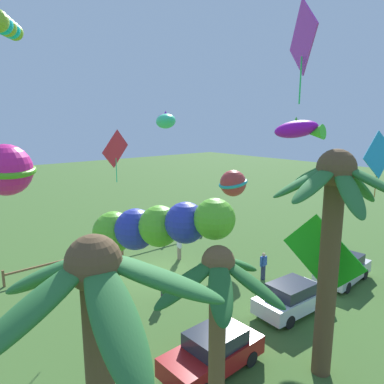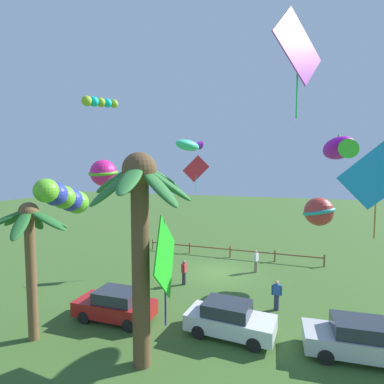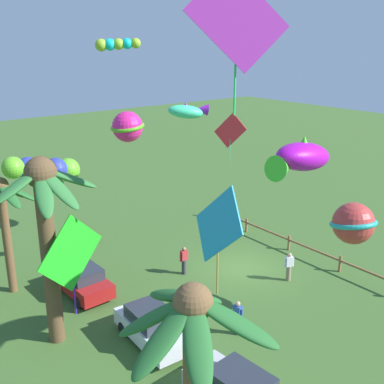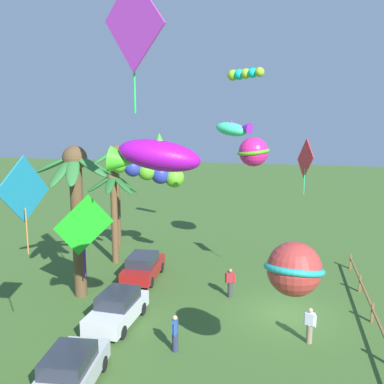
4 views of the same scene
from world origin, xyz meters
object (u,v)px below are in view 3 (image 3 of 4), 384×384
(spectator_1, at_px, (237,317))
(kite_ball_9, at_px, (127,127))
(spectator_0, at_px, (184,260))
(kite_tube_2, at_px, (46,169))
(kite_fish_7, at_px, (188,111))
(palm_tree_2, at_px, (45,213))
(kite_diamond_4, at_px, (230,131))
(parked_car_1, at_px, (81,280))
(kite_tube_5, at_px, (116,44))
(kite_diamond_3, at_px, (237,21))
(spectator_2, at_px, (289,266))
(kite_fish_6, at_px, (300,158))
(palm_tree_1, at_px, (193,353))
(kite_ball_8, at_px, (353,223))
(kite_diamond_1, at_px, (218,226))
(parked_car_0, at_px, (152,326))
(palm_tree_0, at_px, (3,208))
(kite_diamond_0, at_px, (71,254))

(spectator_1, bearing_deg, kite_ball_9, -10.23)
(spectator_0, bearing_deg, kite_tube_2, 52.87)
(kite_fish_7, bearing_deg, kite_tube_2, 51.12)
(palm_tree_2, distance_m, kite_diamond_4, 11.72)
(parked_car_1, distance_m, kite_tube_5, 13.23)
(kite_diamond_3, relative_size, kite_tube_5, 2.09)
(spectator_2, relative_size, kite_fish_6, 0.49)
(palm_tree_2, bearing_deg, spectator_1, -125.56)
(spectator_1, xyz_separation_m, kite_ball_9, (12.30, -2.22, 6.34))
(parked_car_1, bearing_deg, spectator_2, -121.36)
(parked_car_1, bearing_deg, palm_tree_2, 138.53)
(palm_tree_1, xyz_separation_m, kite_ball_8, (3.25, -11.39, -0.61))
(kite_diamond_1, xyz_separation_m, kite_fish_7, (8.93, -5.91, 1.71))
(kite_diamond_4, height_order, kite_fish_6, kite_fish_6)
(kite_diamond_3, bearing_deg, palm_tree_1, 130.24)
(spectator_1, xyz_separation_m, spectator_2, (1.81, -5.47, 0.00))
(spectator_2, xyz_separation_m, kite_diamond_1, (-5.22, 9.74, 6.39))
(parked_car_0, height_order, kite_tube_2, kite_tube_2)
(kite_tube_2, bearing_deg, kite_diamond_4, -112.49)
(kite_ball_8, bearing_deg, parked_car_1, 40.85)
(spectator_2, relative_size, kite_tube_5, 0.68)
(palm_tree_0, distance_m, spectator_0, 9.61)
(palm_tree_1, relative_size, kite_diamond_0, 1.66)
(palm_tree_1, bearing_deg, kite_ball_8, -74.06)
(kite_diamond_0, relative_size, kite_tube_5, 1.83)
(kite_diamond_3, relative_size, kite_fish_6, 1.52)
(kite_diamond_0, xyz_separation_m, kite_diamond_4, (2.46, -10.84, 3.35))
(spectator_0, height_order, kite_tube_2, kite_tube_2)
(kite_tube_5, xyz_separation_m, kite_ball_8, (-14.23, -3.04, -7.25))
(parked_car_1, relative_size, kite_diamond_3, 0.81)
(palm_tree_2, distance_m, kite_diamond_0, 1.95)
(kite_tube_5, bearing_deg, palm_tree_1, 154.48)
(palm_tree_1, bearing_deg, kite_tube_2, -10.29)
(kite_diamond_4, bearing_deg, kite_ball_9, 26.07)
(spectator_2, xyz_separation_m, kite_tube_2, (8.25, 9.45, 5.18))
(palm_tree_0, height_order, kite_ball_9, kite_ball_9)
(palm_tree_2, distance_m, kite_fish_6, 9.97)
(palm_tree_1, distance_m, spectator_1, 9.82)
(spectator_2, distance_m, kite_ball_8, 5.67)
(kite_diamond_1, height_order, kite_ball_9, kite_diamond_1)
(spectator_0, bearing_deg, kite_diamond_1, 147.71)
(palm_tree_0, relative_size, kite_diamond_0, 1.40)
(kite_diamond_3, bearing_deg, kite_diamond_1, 131.32)
(spectator_2, bearing_deg, palm_tree_2, 77.10)
(parked_car_1, relative_size, kite_ball_8, 1.64)
(kite_fish_6, bearing_deg, kite_diamond_1, 98.94)
(kite_fish_6, bearing_deg, kite_diamond_3, 32.69)
(parked_car_0, relative_size, kite_tube_2, 0.91)
(spectator_0, relative_size, kite_fish_6, 0.49)
(spectator_0, xyz_separation_m, kite_tube_5, (6.18, 0.03, 11.16))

